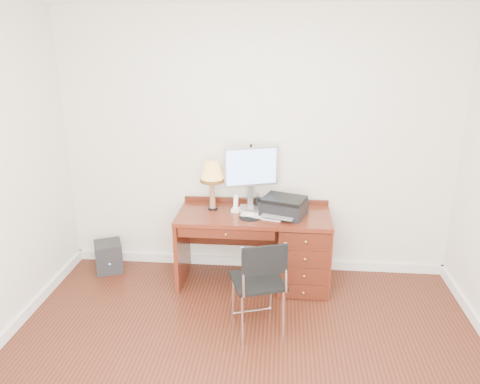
# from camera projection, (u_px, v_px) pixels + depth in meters

# --- Properties ---
(ground) EXTENTS (4.00, 4.00, 0.00)m
(ground) POSITION_uv_depth(u_px,v_px,m) (241.00, 374.00, 3.52)
(ground) COLOR #38160C
(ground) RESTS_ON ground
(room_shell) EXTENTS (4.00, 4.00, 4.00)m
(room_shell) POSITION_uv_depth(u_px,v_px,m) (248.00, 320.00, 4.09)
(room_shell) COLOR silver
(room_shell) RESTS_ON ground
(desk) EXTENTS (1.50, 0.67, 0.75)m
(desk) POSITION_uv_depth(u_px,v_px,m) (286.00, 246.00, 4.68)
(desk) COLOR maroon
(desk) RESTS_ON ground
(monitor) EXTENTS (0.53, 0.27, 0.63)m
(monitor) POSITION_uv_depth(u_px,v_px,m) (252.00, 170.00, 4.62)
(monitor) COLOR silver
(monitor) RESTS_ON desk
(keyboard) EXTENTS (0.42, 0.22, 0.02)m
(keyboard) POSITION_uv_depth(u_px,v_px,m) (262.00, 217.00, 4.50)
(keyboard) COLOR white
(keyboard) RESTS_ON desk
(mouse_pad) EXTENTS (0.22, 0.22, 0.04)m
(mouse_pad) POSITION_uv_depth(u_px,v_px,m) (250.00, 216.00, 4.49)
(mouse_pad) COLOR black
(mouse_pad) RESTS_ON desk
(printer) EXTENTS (0.49, 0.43, 0.18)m
(printer) POSITION_uv_depth(u_px,v_px,m) (284.00, 206.00, 4.53)
(printer) COLOR black
(printer) RESTS_ON desk
(leg_lamp) EXTENTS (0.24, 0.24, 0.49)m
(leg_lamp) POSITION_uv_depth(u_px,v_px,m) (212.00, 175.00, 4.59)
(leg_lamp) COLOR black
(leg_lamp) RESTS_ON desk
(phone) EXTENTS (0.09, 0.09, 0.17)m
(phone) POSITION_uv_depth(u_px,v_px,m) (236.00, 207.00, 4.63)
(phone) COLOR white
(phone) RESTS_ON desk
(pen_cup) EXTENTS (0.07, 0.07, 0.09)m
(pen_cup) POSITION_uv_depth(u_px,v_px,m) (258.00, 202.00, 4.78)
(pen_cup) COLOR black
(pen_cup) RESTS_ON desk
(chair) EXTENTS (0.52, 0.53, 0.87)m
(chair) POSITION_uv_depth(u_px,v_px,m) (257.00, 278.00, 3.83)
(chair) COLOR black
(chair) RESTS_ON ground
(equipment_box) EXTENTS (0.36, 0.36, 0.32)m
(equipment_box) POSITION_uv_depth(u_px,v_px,m) (109.00, 256.00, 5.01)
(equipment_box) COLOR black
(equipment_box) RESTS_ON ground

